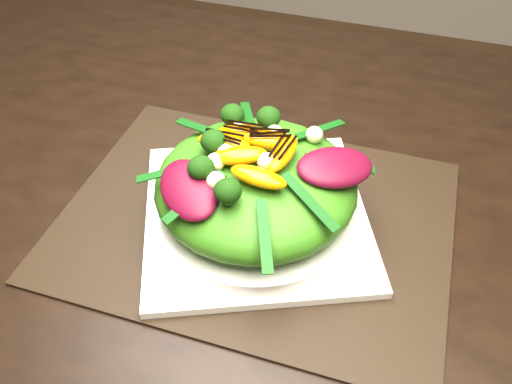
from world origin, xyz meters
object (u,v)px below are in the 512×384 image
(placemat, at_px, (256,219))
(orange_segment, at_px, (266,138))
(salad_bowl, at_px, (256,207))
(plate_base, at_px, (256,215))
(dining_table, at_px, (233,193))
(lettuce_mound, at_px, (256,184))

(placemat, relative_size, orange_segment, 7.50)
(orange_segment, bearing_deg, salad_bowl, -96.78)
(plate_base, bearing_deg, placemat, 0.00)
(dining_table, xyz_separation_m, plate_base, (0.05, -0.06, 0.03))
(dining_table, relative_size, placemat, 3.48)
(salad_bowl, xyz_separation_m, lettuce_mound, (0.00, 0.00, 0.04))
(dining_table, xyz_separation_m, lettuce_mound, (0.05, -0.06, 0.08))
(salad_bowl, relative_size, orange_segment, 4.02)
(dining_table, height_order, plate_base, dining_table)
(dining_table, xyz_separation_m, orange_segment, (0.05, -0.03, 0.13))
(lettuce_mound, relative_size, orange_segment, 3.78)
(placemat, bearing_deg, salad_bowl, 180.00)
(lettuce_mound, bearing_deg, placemat, 0.00)
(placemat, xyz_separation_m, salad_bowl, (-0.00, 0.00, 0.02))
(dining_table, height_order, lettuce_mound, dining_table)
(salad_bowl, distance_m, orange_segment, 0.09)
(placemat, distance_m, lettuce_mound, 0.06)
(placemat, xyz_separation_m, plate_base, (-0.00, 0.00, 0.01))
(dining_table, distance_m, orange_segment, 0.14)
(dining_table, bearing_deg, salad_bowl, -47.77)
(salad_bowl, bearing_deg, orange_segment, 83.22)
(placemat, bearing_deg, lettuce_mound, 180.00)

